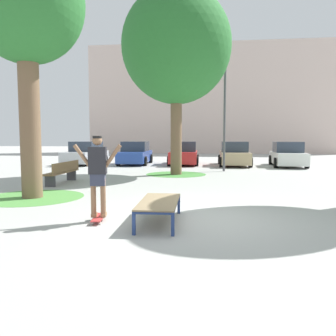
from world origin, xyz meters
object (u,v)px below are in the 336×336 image
skater (98,170)px  car_red (184,154)px  skate_box (159,203)px  skateboard (99,218)px  car_blue (135,154)px  tree_near_left (26,6)px  car_tan (234,155)px  park_bench (63,172)px  tree_mid_back (176,47)px  light_post (225,97)px  car_silver (86,154)px  car_white (288,155)px

skater → car_red: bearing=87.7°
skate_box → skateboard: skate_box is taller
skater → car_blue: 15.59m
tree_near_left → car_tan: (6.68, 12.51, -4.71)m
skateboard → park_bench: 6.54m
tree_mid_back → skater: bearing=-94.3°
skate_box → car_blue: car_blue is taller
light_post → car_silver: bearing=157.6°
skater → park_bench: skater is taller
skateboard → skater: 0.99m
skate_box → skateboard: bearing=-179.3°
tree_near_left → tree_mid_back: tree_mid_back is taller
car_silver → park_bench: size_ratio=1.78×
skate_box → car_silver: car_silver is taller
tree_mid_back → car_white: (6.33, 5.46, -5.26)m
car_red → car_white: size_ratio=0.99×
tree_near_left → car_red: 14.22m
car_tan → car_white: bearing=-3.8°
skateboard → tree_near_left: bearing=138.2°
car_white → tree_mid_back: bearing=-139.2°
car_blue → skateboard: bearing=-80.4°
skate_box → car_white: bearing=68.8°
car_silver → park_bench: (2.51, -9.24, -0.24)m
skateboard → car_blue: (-2.59, 15.37, 0.61)m
car_white → skateboard: bearing=-115.4°
skate_box → skater: bearing=-179.4°
park_bench → car_tan: bearing=52.9°
tree_near_left → park_bench: 5.86m
tree_near_left → car_red: bearing=75.0°
car_red → car_white: same height
car_silver → car_blue: bearing=8.8°
car_silver → skate_box: bearing=-64.5°
car_red → car_blue: bearing=-177.5°
car_tan → car_blue: bearing=177.2°
skate_box → park_bench: size_ratio=0.80×
skater → tree_near_left: 5.77m
car_blue → car_white: bearing=-3.1°
skater → car_tan: bearing=75.7°
car_blue → car_tan: bearing=-2.8°
skater → tree_mid_back: 10.59m
car_white → light_post: 6.24m
tree_mid_back → park_bench: size_ratio=3.60×
skateboard → car_white: 16.44m
car_tan → tree_mid_back: bearing=-118.8°
skater → tree_mid_back: bearing=85.7°
skateboard → light_post: size_ratio=0.14×
tree_near_left → car_blue: tree_near_left is taller
tree_mid_back → car_silver: (-6.51, 5.50, -5.26)m
tree_mid_back → car_silver: size_ratio=2.02×
skater → tree_near_left: (-2.85, 2.54, 4.33)m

